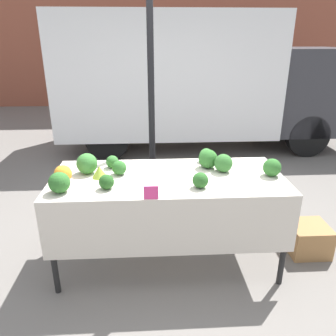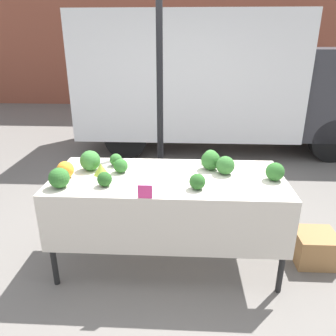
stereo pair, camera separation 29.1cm
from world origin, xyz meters
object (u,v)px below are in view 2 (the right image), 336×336
(price_sign, at_px, (145,192))
(produce_crate, at_px, (314,247))
(parked_truck, at_px, (216,79))
(orange_cauliflower, at_px, (65,170))

(price_sign, distance_m, produce_crate, 1.85)
(parked_truck, xyz_separation_m, price_sign, (-0.87, -4.19, -0.38))
(price_sign, relative_size, produce_crate, 0.29)
(parked_truck, distance_m, orange_cauliflower, 4.16)
(orange_cauliflower, distance_m, produce_crate, 2.48)
(parked_truck, distance_m, price_sign, 4.29)
(orange_cauliflower, relative_size, price_sign, 1.33)
(parked_truck, bearing_deg, produce_crate, -79.00)
(price_sign, height_order, produce_crate, price_sign)
(price_sign, bearing_deg, produce_crate, 17.43)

